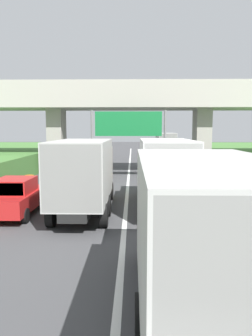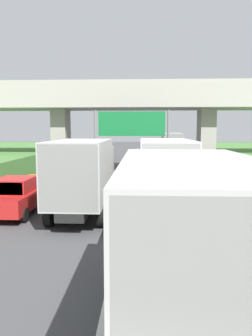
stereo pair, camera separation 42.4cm
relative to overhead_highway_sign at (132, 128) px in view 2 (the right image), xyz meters
The scene contains 10 objects.
lane_centre_stripe 4.53m from the overhead_highway_sign, 90.00° to the right, with size 0.20×85.16×0.01m, color white.
overpass_bridge 4.02m from the overhead_highway_sign, 90.00° to the left, with size 40.00×4.80×7.90m.
overhead_highway_sign is the anchor object (origin of this frame).
truck_white 19.14m from the overhead_highway_sign, 85.19° to the right, with size 2.44×7.30×3.44m.
truck_silver 10.62m from the overhead_highway_sign, 100.44° to the right, with size 2.44×7.30×3.44m.
truck_green 19.27m from the overhead_highway_sign, 75.50° to the left, with size 2.44×7.30×3.44m.
truck_orange 9.82m from the overhead_highway_sign, 78.73° to the right, with size 2.44×7.30×3.44m.
car_red 12.31m from the overhead_highway_sign, 114.81° to the right, with size 1.86×4.10×1.72m.
construction_barrel_3 11.20m from the overhead_highway_sign, 129.31° to the right, with size 0.57×0.57×0.90m.
construction_barrel_4 8.54m from the overhead_highway_sign, 146.78° to the right, with size 0.57×0.57×0.90m.
Camera 2 is at (0.75, -0.18, 3.91)m, focal length 33.96 mm.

